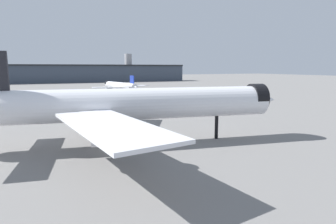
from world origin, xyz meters
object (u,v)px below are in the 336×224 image
object	(u,v)px
traffic_cone_near_nose	(115,113)
service_truck_front	(149,108)
airliner_near_gate	(127,105)
airliner_far_taxiway	(120,86)

from	to	relation	value
traffic_cone_near_nose	service_truck_front	bearing A→B (deg)	-15.17
traffic_cone_near_nose	airliner_near_gate	bearing A→B (deg)	-100.84
service_truck_front	traffic_cone_near_nose	world-z (taller)	service_truck_front
airliner_far_taxiway	service_truck_front	distance (m)	64.99
airliner_far_taxiway	traffic_cone_near_nose	size ratio (longest dim) A/B	59.30
airliner_near_gate	airliner_far_taxiway	bearing A→B (deg)	85.93
airliner_near_gate	airliner_far_taxiway	xyz separation A→B (m)	(25.90, 96.16, -2.85)
airliner_near_gate	traffic_cone_near_nose	xyz separation A→B (m)	(6.63, 34.63, -6.92)
service_truck_front	traffic_cone_near_nose	distance (m)	10.60
airliner_near_gate	airliner_far_taxiway	size ratio (longest dim) A/B	1.70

